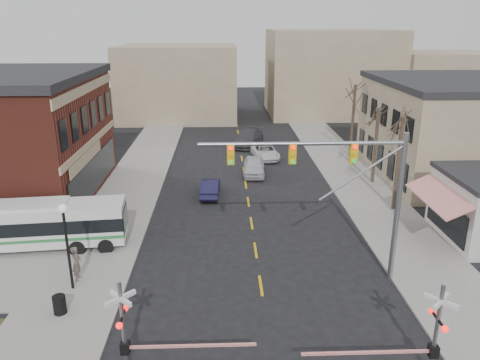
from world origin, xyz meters
The scene contains 18 objects.
ground centered at (0.00, 0.00, 0.00)m, with size 160.00×160.00×0.00m, color black.
sidewalk_west centered at (-9.50, 20.00, 0.06)m, with size 5.00×60.00×0.12m, color gray.
sidewalk_east centered at (9.50, 20.00, 0.06)m, with size 5.00×60.00×0.12m, color gray.
tree_east_a centered at (10.50, 12.00, 3.50)m, with size 0.28×0.28×6.75m.
tree_east_b centered at (10.80, 18.00, 3.27)m, with size 0.28×0.28×6.30m.
tree_east_c centered at (11.00, 26.00, 3.72)m, with size 0.28×0.28×7.20m.
transit_bus centered at (-13.38, 6.67, 1.62)m, with size 11.17×3.46×2.83m.
traffic_signal_mast centered at (4.18, 2.50, 5.75)m, with size 10.21×0.30×8.00m.
rr_crossing_west centered at (-5.35, -4.05, 1.97)m, with size 5.60×1.36×4.00m.
rr_crossing_east centered at (5.66, -4.69, 1.97)m, with size 5.60×1.36×4.00m.
street_lamp centered at (-9.67, 1.96, 3.39)m, with size 0.44×0.44×4.62m.
trash_bin centered at (-9.60, -0.21, 0.57)m, with size 0.60×0.60×0.90m, color black.
car_a centered at (0.87, 20.77, 0.79)m, with size 1.86×4.62×1.57m, color silver.
car_b centered at (-2.93, 15.57, 0.67)m, with size 1.41×4.04×1.33m, color #1A1639.
car_c centered at (2.34, 25.97, 0.68)m, with size 2.26×4.89×1.36m, color silver.
car_d centered at (0.89, 31.17, 0.84)m, with size 2.35×5.79×1.68m, color #3D3C41.
pedestrian_near centered at (-9.64, 2.84, 1.07)m, with size 0.69×0.45×1.90m, color #665A51.
pedestrian_far centered at (-9.52, 6.90, 1.02)m, with size 0.88×0.68×1.80m, color #302D4F.
Camera 1 is at (-1.89, -19.27, 13.07)m, focal length 35.00 mm.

